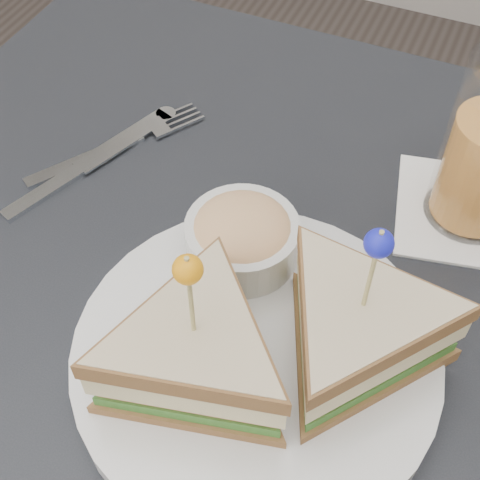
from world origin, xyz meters
name	(u,v)px	position (x,y,z in m)	size (l,w,h in m)	color
table	(227,325)	(0.00, 0.00, 0.67)	(0.80, 0.80, 0.75)	black
plate_meal	(268,334)	(0.07, -0.06, 0.80)	(0.37, 0.37, 0.17)	silver
cutlery_fork	(125,142)	(-0.17, 0.12, 0.75)	(0.13, 0.18, 0.01)	silver
cutlery_knife	(87,165)	(-0.19, 0.07, 0.75)	(0.09, 0.21, 0.01)	silver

